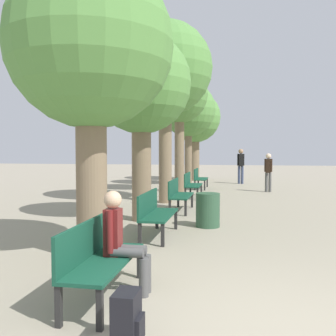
{
  "coord_description": "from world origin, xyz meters",
  "views": [
    {
      "loc": [
        -0.48,
        -3.35,
        1.71
      ],
      "look_at": [
        -1.87,
        4.45,
        1.33
      ],
      "focal_mm": 40.0,
      "sensor_mm": 36.0,
      "label": 1
    }
  ],
  "objects_px": {
    "pedestrian_near": "(268,170)",
    "trash_bin": "(208,210)",
    "bench_row_1": "(155,211)",
    "pedestrian_mid": "(241,164)",
    "bench_row_2": "(178,193)",
    "tree_row_2": "(165,70)",
    "tree_row_3": "(179,97)",
    "bench_row_3": "(191,183)",
    "tree_row_4": "(188,110)",
    "backpack": "(127,320)",
    "tree_row_0": "(90,49)",
    "tree_row_1": "(141,87)",
    "bench_row_4": "(199,177)",
    "bench_row_0": "(97,254)",
    "person_seated": "(122,238)",
    "tree_row_5": "(195,118)"
  },
  "relations": [
    {
      "from": "pedestrian_near",
      "to": "trash_bin",
      "type": "xyz_separation_m",
      "value": [
        -1.94,
        -7.4,
        -0.53
      ]
    },
    {
      "from": "person_seated",
      "to": "bench_row_0",
      "type": "bearing_deg",
      "value": -139.35
    },
    {
      "from": "tree_row_5",
      "to": "bench_row_4",
      "type": "bearing_deg",
      "value": -81.31
    },
    {
      "from": "person_seated",
      "to": "pedestrian_mid",
      "type": "height_order",
      "value": "pedestrian_mid"
    },
    {
      "from": "bench_row_3",
      "to": "tree_row_4",
      "type": "relative_size",
      "value": 0.32
    },
    {
      "from": "pedestrian_near",
      "to": "trash_bin",
      "type": "bearing_deg",
      "value": -104.67
    },
    {
      "from": "bench_row_4",
      "to": "bench_row_0",
      "type": "bearing_deg",
      "value": -90.0
    },
    {
      "from": "backpack",
      "to": "pedestrian_mid",
      "type": "bearing_deg",
      "value": 85.71
    },
    {
      "from": "bench_row_2",
      "to": "backpack",
      "type": "bearing_deg",
      "value": -84.94
    },
    {
      "from": "tree_row_3",
      "to": "trash_bin",
      "type": "distance_m",
      "value": 7.8
    },
    {
      "from": "backpack",
      "to": "bench_row_3",
      "type": "bearing_deg",
      "value": 93.54
    },
    {
      "from": "tree_row_3",
      "to": "backpack",
      "type": "relative_size",
      "value": 10.54
    },
    {
      "from": "tree_row_0",
      "to": "tree_row_1",
      "type": "relative_size",
      "value": 1.03
    },
    {
      "from": "backpack",
      "to": "trash_bin",
      "type": "height_order",
      "value": "trash_bin"
    },
    {
      "from": "tree_row_0",
      "to": "trash_bin",
      "type": "bearing_deg",
      "value": 58.97
    },
    {
      "from": "bench_row_0",
      "to": "pedestrian_mid",
      "type": "bearing_deg",
      "value": 83.06
    },
    {
      "from": "bench_row_0",
      "to": "pedestrian_mid",
      "type": "distance_m",
      "value": 15.39
    },
    {
      "from": "tree_row_5",
      "to": "trash_bin",
      "type": "bearing_deg",
      "value": -82.62
    },
    {
      "from": "pedestrian_mid",
      "to": "trash_bin",
      "type": "relative_size",
      "value": 2.35
    },
    {
      "from": "tree_row_5",
      "to": "bench_row_3",
      "type": "bearing_deg",
      "value": -84.9
    },
    {
      "from": "bench_row_3",
      "to": "tree_row_4",
      "type": "bearing_deg",
      "value": 98.29
    },
    {
      "from": "bench_row_2",
      "to": "person_seated",
      "type": "distance_m",
      "value": 6.06
    },
    {
      "from": "bench_row_0",
      "to": "tree_row_4",
      "type": "relative_size",
      "value": 0.32
    },
    {
      "from": "tree_row_0",
      "to": "tree_row_2",
      "type": "xyz_separation_m",
      "value": [
        -0.0,
        6.35,
        1.01
      ]
    },
    {
      "from": "pedestrian_mid",
      "to": "tree_row_1",
      "type": "bearing_deg",
      "value": -103.51
    },
    {
      "from": "bench_row_1",
      "to": "tree_row_4",
      "type": "bearing_deg",
      "value": 93.54
    },
    {
      "from": "tree_row_1",
      "to": "tree_row_4",
      "type": "bearing_deg",
      "value": 90.0
    },
    {
      "from": "tree_row_2",
      "to": "tree_row_3",
      "type": "xyz_separation_m",
      "value": [
        0.0,
        3.15,
        -0.41
      ]
    },
    {
      "from": "tree_row_5",
      "to": "pedestrian_near",
      "type": "xyz_separation_m",
      "value": [
        3.58,
        -5.25,
        -2.6
      ]
    },
    {
      "from": "bench_row_4",
      "to": "backpack",
      "type": "distance_m",
      "value": 13.5
    },
    {
      "from": "bench_row_2",
      "to": "tree_row_2",
      "type": "distance_m",
      "value": 4.16
    },
    {
      "from": "tree_row_3",
      "to": "pedestrian_mid",
      "type": "height_order",
      "value": "tree_row_3"
    },
    {
      "from": "bench_row_1",
      "to": "tree_row_2",
      "type": "distance_m",
      "value": 6.11
    },
    {
      "from": "backpack",
      "to": "pedestrian_mid",
      "type": "relative_size",
      "value": 0.27
    },
    {
      "from": "tree_row_1",
      "to": "bench_row_1",
      "type": "bearing_deg",
      "value": -67.43
    },
    {
      "from": "tree_row_4",
      "to": "backpack",
      "type": "xyz_separation_m",
      "value": [
        1.31,
        -14.97,
        -3.39
      ]
    },
    {
      "from": "bench_row_1",
      "to": "trash_bin",
      "type": "distance_m",
      "value": 1.5
    },
    {
      "from": "bench_row_1",
      "to": "pedestrian_near",
      "type": "distance_m",
      "value": 9.02
    },
    {
      "from": "bench_row_4",
      "to": "pedestrian_mid",
      "type": "height_order",
      "value": "pedestrian_mid"
    },
    {
      "from": "person_seated",
      "to": "pedestrian_near",
      "type": "bearing_deg",
      "value": 76.89
    },
    {
      "from": "tree_row_1",
      "to": "tree_row_2",
      "type": "distance_m",
      "value": 3.32
    },
    {
      "from": "bench_row_1",
      "to": "tree_row_5",
      "type": "bearing_deg",
      "value": 92.79
    },
    {
      "from": "bench_row_2",
      "to": "backpack",
      "type": "distance_m",
      "value": 7.26
    },
    {
      "from": "bench_row_2",
      "to": "tree_row_1",
      "type": "bearing_deg",
      "value": -113.96
    },
    {
      "from": "tree_row_0",
      "to": "tree_row_3",
      "type": "distance_m",
      "value": 9.52
    },
    {
      "from": "bench_row_1",
      "to": "bench_row_3",
      "type": "relative_size",
      "value": 1.0
    },
    {
      "from": "bench_row_1",
      "to": "tree_row_3",
      "type": "height_order",
      "value": "tree_row_3"
    },
    {
      "from": "person_seated",
      "to": "tree_row_0",
      "type": "bearing_deg",
      "value": 124.15
    },
    {
      "from": "tree_row_4",
      "to": "person_seated",
      "type": "xyz_separation_m",
      "value": [
        0.91,
        -13.79,
        -2.97
      ]
    },
    {
      "from": "pedestrian_near",
      "to": "pedestrian_mid",
      "type": "distance_m",
      "value": 3.75
    }
  ]
}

